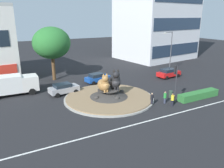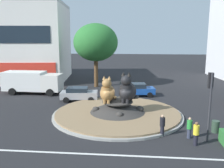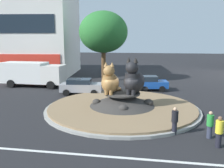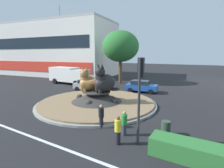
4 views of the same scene
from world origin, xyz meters
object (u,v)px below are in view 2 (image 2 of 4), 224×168
object	(u,v)px
delivery_box_truck	(32,81)
pedestrian_black_shirt	(162,125)
cat_statue_black	(127,90)
broadleaf_tree_behind_island	(96,43)
pedestrian_yellow_shirt	(196,133)
sedan_on_far_lane	(137,89)
traffic_light_mast	(210,94)
pedestrian_green_shirt	(189,128)
litter_bin	(215,127)
cat_statue_tabby	(107,92)
parked_car_right	(79,94)

from	to	relation	value
delivery_box_truck	pedestrian_black_shirt	bearing A→B (deg)	-38.26
cat_statue_black	broadleaf_tree_behind_island	world-z (taller)	broadleaf_tree_behind_island
pedestrian_yellow_shirt	sedan_on_far_lane	world-z (taller)	pedestrian_yellow_shirt
cat_statue_black	broadleaf_tree_behind_island	distance (m)	14.19
traffic_light_mast	pedestrian_green_shirt	bearing A→B (deg)	65.54
sedan_on_far_lane	litter_bin	distance (m)	12.50
cat_statue_black	pedestrian_yellow_shirt	xyz separation A→B (m)	(4.74, -5.93, -1.50)
delivery_box_truck	litter_bin	world-z (taller)	delivery_box_truck
delivery_box_truck	litter_bin	size ratio (longest dim) A/B	8.13
cat_statue_black	delivery_box_truck	distance (m)	14.51
pedestrian_green_shirt	pedestrian_black_shirt	xyz separation A→B (m)	(-1.86, 0.26, 0.04)
cat_statue_tabby	delivery_box_truck	size ratio (longest dim) A/B	0.33
cat_statue_black	parked_car_right	bearing A→B (deg)	-118.79
traffic_light_mast	parked_car_right	xyz separation A→B (m)	(-11.26, 9.93, -2.54)
litter_bin	sedan_on_far_lane	bearing A→B (deg)	117.74
traffic_light_mast	sedan_on_far_lane	xyz separation A→B (m)	(-4.72, 12.81, -2.54)
cat_statue_tabby	delivery_box_truck	distance (m)	13.21
litter_bin	parked_car_right	bearing A→B (deg)	146.50
pedestrian_black_shirt	litter_bin	xyz separation A→B (m)	(4.08, 1.08, -0.39)
sedan_on_far_lane	pedestrian_green_shirt	bearing A→B (deg)	-81.75
cat_statue_black	sedan_on_far_lane	world-z (taller)	cat_statue_black
broadleaf_tree_behind_island	pedestrian_black_shirt	bearing A→B (deg)	-66.31
delivery_box_truck	litter_bin	distance (m)	22.10
delivery_box_truck	sedan_on_far_lane	bearing A→B (deg)	0.58
parked_car_right	sedan_on_far_lane	bearing A→B (deg)	17.25
pedestrian_black_shirt	parked_car_right	distance (m)	12.42
pedestrian_green_shirt	pedestrian_black_shirt	size ratio (longest dim) A/B	0.96
pedestrian_yellow_shirt	cat_statue_tabby	bearing A→B (deg)	77.19
pedestrian_green_shirt	sedan_on_far_lane	distance (m)	12.91
cat_statue_tabby	litter_bin	bearing A→B (deg)	69.22
pedestrian_black_shirt	delivery_box_truck	world-z (taller)	delivery_box_truck
cat_statue_black	sedan_on_far_lane	xyz separation A→B (m)	(0.95, 7.61, -1.54)
pedestrian_yellow_shirt	parked_car_right	world-z (taller)	pedestrian_yellow_shirt
cat_statue_tabby	parked_car_right	world-z (taller)	cat_statue_tabby
cat_statue_tabby	delivery_box_truck	xyz separation A→B (m)	(-10.47, 8.04, -0.68)
broadleaf_tree_behind_island	parked_car_right	world-z (taller)	broadleaf_tree_behind_island
parked_car_right	delivery_box_truck	size ratio (longest dim) A/B	0.58
pedestrian_green_shirt	parked_car_right	world-z (taller)	pedestrian_green_shirt
pedestrian_black_shirt	delivery_box_truck	distance (m)	19.35
traffic_light_mast	delivery_box_truck	bearing A→B (deg)	49.82
pedestrian_green_shirt	pedestrian_black_shirt	world-z (taller)	pedestrian_black_shirt
litter_bin	cat_statue_black	bearing A→B (deg)	152.99
cat_statue_tabby	traffic_light_mast	size ratio (longest dim) A/B	0.51
sedan_on_far_lane	cat_statue_black	bearing A→B (deg)	-105.08
broadleaf_tree_behind_island	pedestrian_yellow_shirt	size ratio (longest dim) A/B	5.46
pedestrian_green_shirt	litter_bin	world-z (taller)	pedestrian_green_shirt
cat_statue_tabby	traffic_light_mast	xyz separation A→B (m)	(7.46, -4.90, 1.12)
cat_statue_black	pedestrian_green_shirt	xyz separation A→B (m)	(4.55, -4.79, -1.55)
litter_bin	pedestrian_yellow_shirt	bearing A→B (deg)	-129.35
litter_bin	delivery_box_truck	bearing A→B (deg)	149.53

